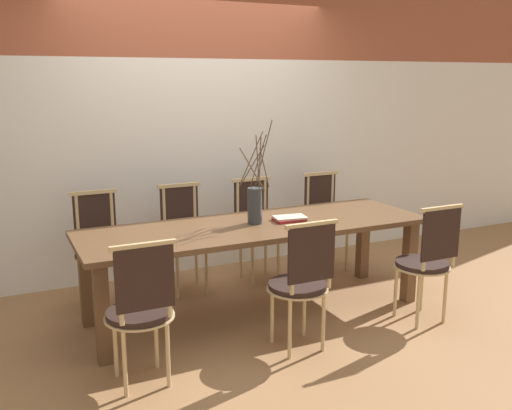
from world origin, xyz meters
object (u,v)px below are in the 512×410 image
at_px(chair_near_center, 427,259).
at_px(vase_centerpiece, 255,203).
at_px(chair_far_center, 257,226).
at_px(book_stack, 289,219).
at_px(dining_table, 256,235).

distance_m(chair_near_center, vase_centerpiece, 1.36).
xyz_separation_m(chair_near_center, chair_far_center, (-0.73, 1.42, 0.00)).
distance_m(chair_far_center, book_stack, 0.77).
bearing_deg(book_stack, dining_table, 176.36).
bearing_deg(book_stack, vase_centerpiece, 172.09).
relative_size(dining_table, chair_near_center, 2.91).
bearing_deg(chair_near_center, book_stack, 139.01).
xyz_separation_m(chair_near_center, book_stack, (-0.79, 0.69, 0.24)).
height_order(dining_table, chair_far_center, chair_far_center).
xyz_separation_m(dining_table, vase_centerpiece, (-0.00, 0.02, 0.25)).
distance_m(dining_table, chair_far_center, 0.80).
bearing_deg(dining_table, vase_centerpiece, 96.35).
xyz_separation_m(dining_table, book_stack, (0.28, -0.02, 0.11)).
relative_size(dining_table, vase_centerpiece, 3.40).
bearing_deg(chair_near_center, chair_far_center, 117.37).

